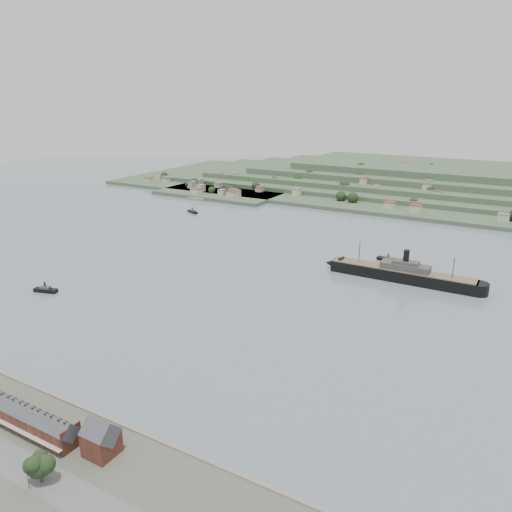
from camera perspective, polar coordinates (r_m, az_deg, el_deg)
The scene contains 9 objects.
ground at distance 319.96m, azimuth 1.02°, elevation -3.80°, with size 1400.00×1400.00×0.00m, color slate.
terrace_row at distance 211.36m, azimuth -25.36°, elevation -16.03°, with size 55.60×9.80×11.07m.
gabled_building at distance 187.13m, azimuth -17.30°, elevation -19.30°, with size 10.40×10.18×14.09m.
far_peninsula at distance 671.75m, azimuth 19.90°, elevation 7.84°, with size 760.00×309.00×30.00m.
steamship at distance 346.81m, azimuth 15.87°, elevation -1.90°, with size 108.19×12.90×25.98m.
tugboat at distance 341.21m, azimuth -22.92°, elevation -3.57°, with size 15.79×8.24×6.87m.
ferry_west at distance 528.49m, azimuth -7.27°, elevation 5.07°, with size 15.73×10.17×5.75m.
ferry_east at distance 383.08m, azimuth 14.83°, elevation -0.42°, with size 17.92×11.06×6.52m.
fig_tree at distance 182.29m, azimuth -23.58°, elevation -21.08°, with size 9.69×8.40×10.82m.
Camera 1 is at (143.53, -259.84, 119.41)m, focal length 35.00 mm.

